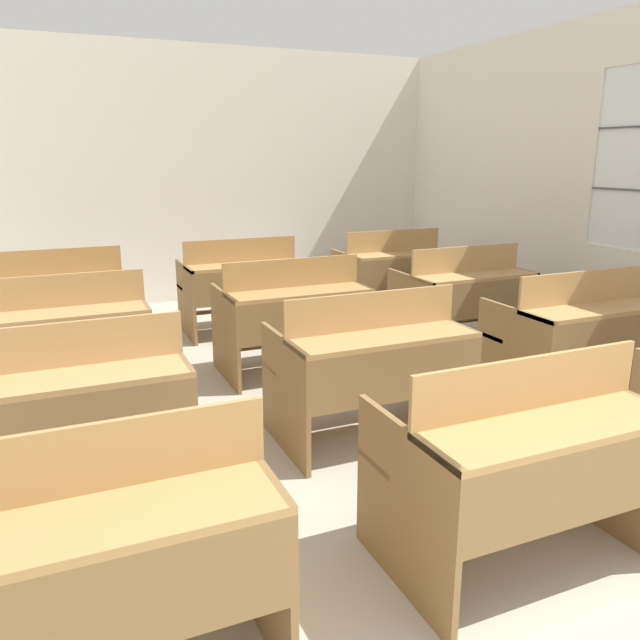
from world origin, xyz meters
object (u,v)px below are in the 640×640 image
(bench_front_left, at_px, (97,555))
(bench_second_right, at_px, (578,333))
(bench_second_center, at_px, (371,364))
(bench_back_left, at_px, (58,300))
(bench_third_left, at_px, (64,338))
(bench_front_center, at_px, (522,459))
(bench_third_center, at_px, (293,314))
(bench_back_right, at_px, (393,271))
(bench_back_center, at_px, (242,284))
(bench_second_left, at_px, (73,409))
(bench_third_right, at_px, (464,296))

(bench_front_left, relative_size, bench_second_right, 1.00)
(bench_second_center, bearing_deg, bench_back_left, 122.73)
(bench_front_left, height_order, bench_back_left, same)
(bench_third_left, bearing_deg, bench_front_left, -89.83)
(bench_second_right, bearing_deg, bench_back_left, 142.15)
(bench_back_left, bearing_deg, bench_second_right, -37.85)
(bench_second_right, bearing_deg, bench_second_center, -179.43)
(bench_front_center, bearing_deg, bench_third_left, 122.34)
(bench_front_left, distance_m, bench_second_right, 3.57)
(bench_second_center, relative_size, bench_third_center, 1.00)
(bench_front_left, distance_m, bench_third_left, 2.62)
(bench_back_right, bearing_deg, bench_second_right, -90.23)
(bench_front_left, bearing_deg, bench_back_center, 67.27)
(bench_second_center, bearing_deg, bench_front_center, -89.75)
(bench_front_center, relative_size, bench_second_right, 1.00)
(bench_back_right, bearing_deg, bench_front_center, -112.87)
(bench_second_center, bearing_deg, bench_third_left, 141.46)
(bench_second_right, distance_m, bench_back_center, 3.11)
(bench_back_center, bearing_deg, bench_back_right, 0.11)
(bench_second_center, xyz_separation_m, bench_second_right, (1.66, 0.02, 0.00))
(bench_front_center, xyz_separation_m, bench_second_left, (-1.68, 1.31, 0.00))
(bench_front_left, distance_m, bench_front_center, 1.67)
(bench_second_right, height_order, bench_back_right, same)
(bench_front_center, relative_size, bench_third_center, 1.00)
(bench_second_center, xyz_separation_m, bench_back_right, (1.67, 2.64, 0.00))
(bench_third_left, bearing_deg, bench_third_right, -0.01)
(bench_front_left, xyz_separation_m, bench_third_center, (1.67, 2.61, 0.00))
(bench_third_left, distance_m, bench_back_center, 2.10)
(bench_second_right, xyz_separation_m, bench_third_center, (-1.66, 1.30, 0.00))
(bench_second_left, bearing_deg, bench_second_center, 0.32)
(bench_second_center, height_order, bench_third_left, same)
(bench_front_left, height_order, bench_back_center, same)
(bench_third_left, xyz_separation_m, bench_back_center, (1.65, 1.30, 0.00))
(bench_third_right, bearing_deg, bench_front_center, -121.83)
(bench_second_center, xyz_separation_m, bench_third_center, (0.01, 1.32, 0.00))
(bench_second_right, height_order, bench_third_left, same)
(bench_third_left, height_order, bench_back_center, same)
(bench_second_left, distance_m, bench_third_center, 2.14)
(bench_third_right, bearing_deg, bench_third_left, 179.99)
(bench_front_center, height_order, bench_back_right, same)
(bench_front_left, distance_m, bench_back_left, 3.90)
(bench_back_left, distance_m, bench_back_right, 3.35)
(bench_second_left, bearing_deg, bench_back_right, 38.34)
(bench_front_left, relative_size, bench_back_right, 1.00)
(bench_front_center, xyz_separation_m, bench_back_center, (-0.02, 3.95, 0.00))
(bench_second_left, relative_size, bench_second_right, 1.00)
(bench_second_center, bearing_deg, bench_back_center, 90.39)
(bench_front_left, xyz_separation_m, bench_third_left, (-0.01, 2.62, 0.00))
(bench_back_right, bearing_deg, bench_back_center, -179.89)
(bench_front_left, height_order, bench_back_right, same)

